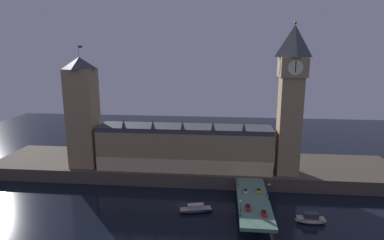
{
  "coord_description": "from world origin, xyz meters",
  "views": [
    {
      "loc": [
        17.52,
        -131.26,
        67.42
      ],
      "look_at": [
        2.55,
        20.0,
        34.82
      ],
      "focal_mm": 30.0,
      "sensor_mm": 36.0,
      "label": 1
    }
  ],
  "objects": [
    {
      "name": "boat_downstream",
      "position": [
        53.41,
        -9.9,
        1.57
      ],
      "size": [
        12.35,
        4.71,
        4.3
      ],
      "color": "#B2A893",
      "rests_on": "ground_plane"
    },
    {
      "name": "ground_plane",
      "position": [
        0.0,
        0.0,
        0.0
      ],
      "size": [
        400.0,
        400.0,
        0.0
      ],
      "primitive_type": "plane",
      "color": "black"
    },
    {
      "name": "street_lamp_far",
      "position": [
        24.74,
        9.72,
        10.53
      ],
      "size": [
        1.34,
        0.6,
        6.08
      ],
      "color": "#2D3333",
      "rests_on": "bridge"
    },
    {
      "name": "parliament_hall",
      "position": [
        -2.31,
        29.08,
        18.11
      ],
      "size": [
        89.83,
        17.5,
        27.13
      ],
      "color": "#9E845B",
      "rests_on": "embankment"
    },
    {
      "name": "embankment",
      "position": [
        0.0,
        39.0,
        3.42
      ],
      "size": [
        220.0,
        42.0,
        6.84
      ],
      "color": "#4C4438",
      "rests_on": "ground_plane"
    },
    {
      "name": "bridge",
      "position": [
        30.9,
        -5.0,
        4.98
      ],
      "size": [
        13.09,
        46.0,
        6.72
      ],
      "color": "slate",
      "rests_on": "ground_plane"
    },
    {
      "name": "car_southbound_lead",
      "position": [
        33.78,
        -17.64,
        7.39
      ],
      "size": [
        1.92,
        4.19,
        1.44
      ],
      "color": "red",
      "rests_on": "bridge"
    },
    {
      "name": "street_lamp_mid",
      "position": [
        37.06,
        -5.0,
        11.29
      ],
      "size": [
        1.34,
        0.6,
        7.32
      ],
      "color": "#2D3333",
      "rests_on": "bridge"
    },
    {
      "name": "car_southbound_trail",
      "position": [
        33.78,
        2.73,
        7.33
      ],
      "size": [
        1.93,
        4.39,
        1.3
      ],
      "color": "yellow",
      "rests_on": "bridge"
    },
    {
      "name": "pedestrian_near_rail",
      "position": [
        25.14,
        -15.83,
        7.6
      ],
      "size": [
        0.38,
        0.38,
        1.67
      ],
      "color": "black",
      "rests_on": "bridge"
    },
    {
      "name": "car_northbound_trail",
      "position": [
        28.02,
        -13.65,
        7.45
      ],
      "size": [
        1.98,
        4.43,
        1.56
      ],
      "color": "red",
      "rests_on": "bridge"
    },
    {
      "name": "car_northbound_lead",
      "position": [
        28.02,
        1.48,
        7.38
      ],
      "size": [
        2.01,
        4.12,
        1.41
      ],
      "color": "silver",
      "rests_on": "bridge"
    },
    {
      "name": "clock_tower",
      "position": [
        49.99,
        26.8,
        46.15
      ],
      "size": [
        13.01,
        13.12,
        74.43
      ],
      "color": "#9E845B",
      "rests_on": "embankment"
    },
    {
      "name": "pedestrian_far_rail",
      "position": [
        25.14,
        6.8,
        7.68
      ],
      "size": [
        0.38,
        0.38,
        1.81
      ],
      "color": "black",
      "rests_on": "bridge"
    },
    {
      "name": "boat_upstream",
      "position": [
        6.73,
        -5.86,
        1.36
      ],
      "size": [
        15.5,
        7.66,
        3.73
      ],
      "color": "#1E2842",
      "rests_on": "ground_plane"
    },
    {
      "name": "street_lamp_near",
      "position": [
        24.74,
        -19.72,
        10.82
      ],
      "size": [
        1.34,
        0.6,
        6.54
      ],
      "color": "#2D3333",
      "rests_on": "bridge"
    },
    {
      "name": "victoria_tower",
      "position": [
        -56.21,
        28.39,
        35.85
      ],
      "size": [
        14.05,
        14.05,
        63.79
      ],
      "color": "#9E845B",
      "rests_on": "embankment"
    },
    {
      "name": "pedestrian_mid_walk",
      "position": [
        36.66,
        -1.53,
        7.69
      ],
      "size": [
        0.38,
        0.38,
        1.82
      ],
      "color": "black",
      "rests_on": "bridge"
    }
  ]
}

